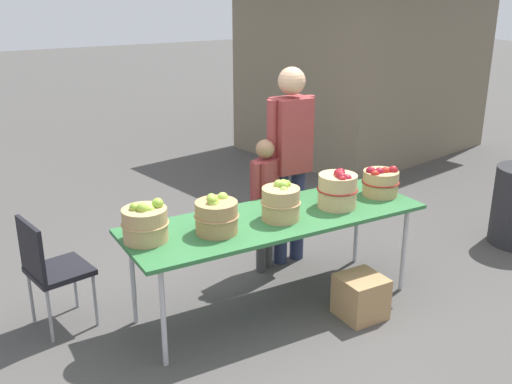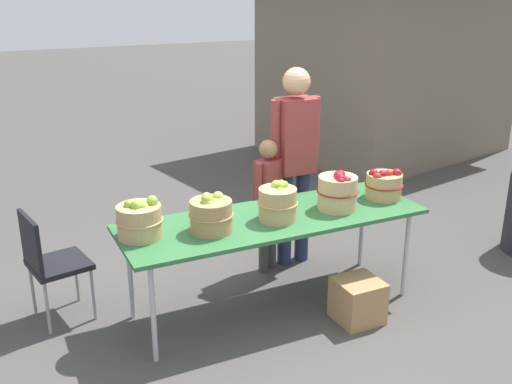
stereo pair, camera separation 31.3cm
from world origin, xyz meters
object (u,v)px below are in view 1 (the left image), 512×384
object	(u,v)px
apple_basket_red_1	(380,182)
apple_basket_red_0	(338,190)
apple_basket_green_1	(216,216)
produce_crate	(361,296)
apple_basket_green_2	(281,202)
folding_chair	(49,265)
market_table	(276,221)
child_customer	(265,195)
vendor_adult	(290,151)
apple_basket_green_0	(145,223)

from	to	relation	value
apple_basket_red_1	apple_basket_red_0	bearing A→B (deg)	-174.29
apple_basket_green_1	produce_crate	xyz separation A→B (m)	(0.99, -0.40, -0.71)
apple_basket_green_2	folding_chair	xyz separation A→B (m)	(-1.57, 0.58, -0.37)
market_table	child_customer	distance (m)	0.63
apple_basket_green_2	apple_basket_red_1	bearing A→B (deg)	2.52
child_customer	vendor_adult	bearing A→B (deg)	162.86
child_customer	produce_crate	size ratio (longest dim) A/B	3.63
apple_basket_green_1	produce_crate	world-z (taller)	apple_basket_green_1
apple_basket_green_0	apple_basket_red_0	size ratio (longest dim) A/B	1.01
apple_basket_green_2	produce_crate	xyz separation A→B (m)	(0.47, -0.39, -0.72)
apple_basket_green_0	child_customer	bearing A→B (deg)	22.64
vendor_adult	child_customer	distance (m)	0.44
apple_basket_red_1	vendor_adult	xyz separation A→B (m)	(-0.46, 0.65, 0.16)
apple_basket_green_1	vendor_adult	distance (m)	1.25
market_table	apple_basket_green_0	size ratio (longest dim) A/B	7.12
apple_basket_green_1	market_table	bearing A→B (deg)	5.32
apple_basket_red_1	produce_crate	size ratio (longest dim) A/B	0.95
apple_basket_green_0	child_customer	size ratio (longest dim) A/B	0.27
child_customer	folding_chair	xyz separation A→B (m)	(-1.81, -0.06, -0.18)
folding_chair	produce_crate	world-z (taller)	folding_chair
apple_basket_green_1	folding_chair	world-z (taller)	apple_basket_green_1
apple_basket_green_2	apple_basket_red_1	size ratio (longest dim) A/B	0.97
market_table	folding_chair	bearing A→B (deg)	161.51
apple_basket_red_0	vendor_adult	bearing A→B (deg)	89.10
apple_basket_green_1	folding_chair	distance (m)	1.25
apple_basket_green_1	apple_basket_red_0	bearing A→B (deg)	-0.96
apple_basket_green_0	produce_crate	distance (m)	1.71
child_customer	apple_basket_red_0	bearing A→B (deg)	85.50
market_table	apple_basket_red_1	bearing A→B (deg)	-1.06
apple_basket_green_0	apple_basket_red_1	size ratio (longest dim) A/B	1.05
apple_basket_green_2	folding_chair	distance (m)	1.71
apple_basket_green_1	apple_basket_green_2	distance (m)	0.52
vendor_adult	apple_basket_green_1	bearing A→B (deg)	32.62
market_table	produce_crate	bearing A→B (deg)	-43.18
apple_basket_green_2	apple_basket_red_0	xyz separation A→B (m)	(0.51, -0.00, 0.01)
vendor_adult	produce_crate	xyz separation A→B (m)	(-0.05, -1.08, -0.86)
market_table	apple_basket_green_0	world-z (taller)	apple_basket_green_0
apple_basket_green_1	apple_basket_green_2	world-z (taller)	apple_basket_green_2
market_table	apple_basket_green_2	distance (m)	0.18
apple_basket_green_0	folding_chair	world-z (taller)	apple_basket_green_0
market_table	apple_basket_green_2	xyz separation A→B (m)	(0.01, -0.06, 0.17)
child_customer	apple_basket_green_2	bearing A→B (deg)	42.40
apple_basket_red_0	vendor_adult	xyz separation A→B (m)	(0.01, 0.69, 0.13)
apple_basket_green_2	apple_basket_red_0	bearing A→B (deg)	-0.43
apple_basket_green_1	vendor_adult	size ratio (longest dim) A/B	0.18
apple_basket_green_0	apple_basket_green_1	size ratio (longest dim) A/B	1.02
apple_basket_green_2	child_customer	bearing A→B (deg)	69.55
apple_basket_red_0	apple_basket_red_1	size ratio (longest dim) A/B	1.04
apple_basket_red_0	produce_crate	world-z (taller)	apple_basket_red_0
folding_chair	produce_crate	size ratio (longest dim) A/B	2.66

